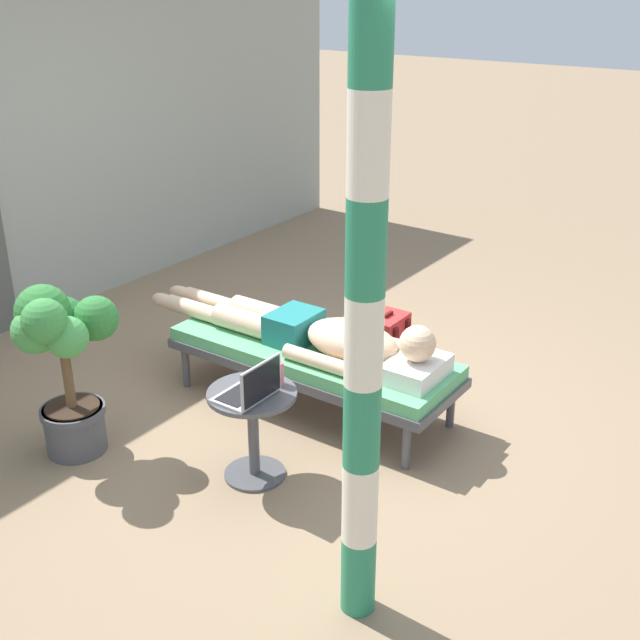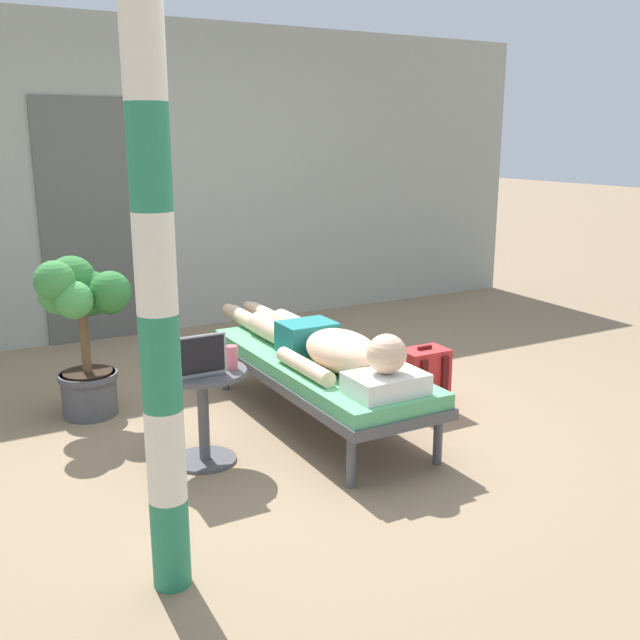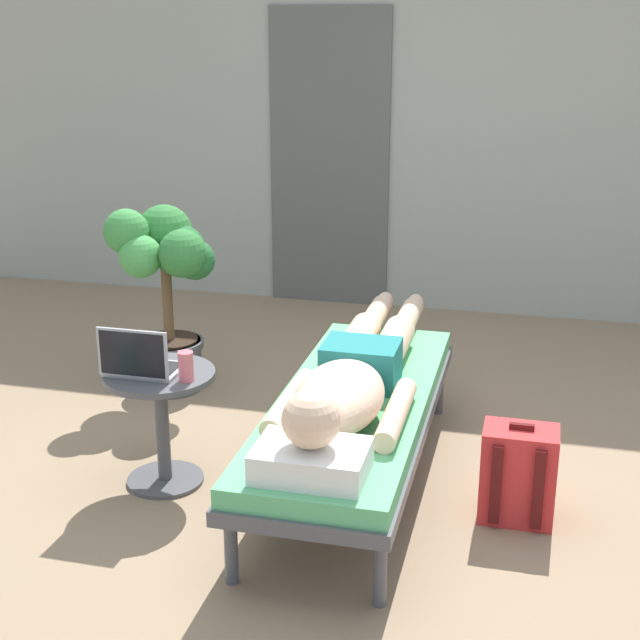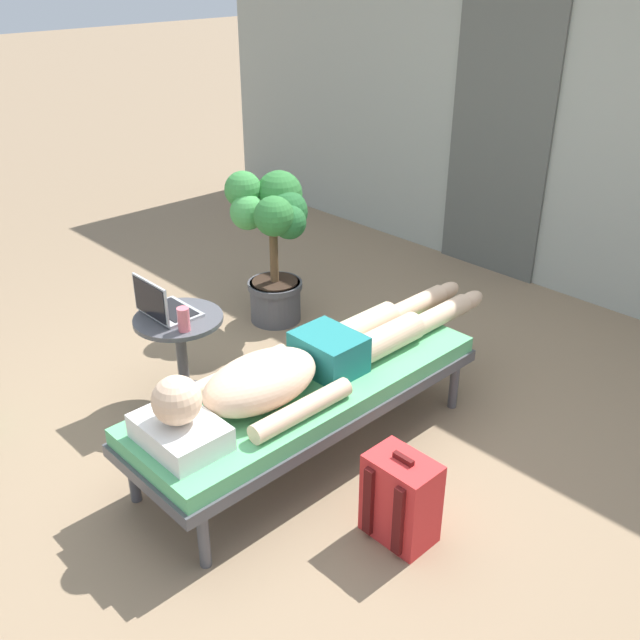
# 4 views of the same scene
# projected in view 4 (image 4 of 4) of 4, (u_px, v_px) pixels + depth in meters

# --- Properties ---
(ground_plane) EXTENTS (40.00, 40.00, 0.00)m
(ground_plane) POSITION_uv_depth(u_px,v_px,m) (280.00, 445.00, 3.71)
(ground_plane) COLOR #8C7256
(house_wall_back) EXTENTS (7.60, 0.20, 2.70)m
(house_wall_back) POSITION_uv_depth(u_px,v_px,m) (610.00, 106.00, 4.73)
(house_wall_back) COLOR #999E93
(house_wall_back) RESTS_ON ground
(house_door_panel) EXTENTS (0.84, 0.03, 2.04)m
(house_door_panel) POSITION_uv_depth(u_px,v_px,m) (499.00, 139.00, 5.28)
(house_door_panel) COLOR #545651
(house_door_panel) RESTS_ON ground
(lounge_chair) EXTENTS (0.65, 1.87, 0.42)m
(lounge_chair) POSITION_uv_depth(u_px,v_px,m) (308.00, 392.00, 3.53)
(lounge_chair) COLOR #4C4C51
(lounge_chair) RESTS_ON ground
(person_reclining) EXTENTS (0.53, 2.17, 0.32)m
(person_reclining) POSITION_uv_depth(u_px,v_px,m) (300.00, 366.00, 3.41)
(person_reclining) COLOR white
(person_reclining) RESTS_ON lounge_chair
(side_table) EXTENTS (0.48, 0.48, 0.52)m
(side_table) POSITION_uv_depth(u_px,v_px,m) (181.00, 344.00, 3.92)
(side_table) COLOR #4C4C51
(side_table) RESTS_ON ground
(laptop) EXTENTS (0.31, 0.24, 0.23)m
(laptop) POSITION_uv_depth(u_px,v_px,m) (163.00, 306.00, 3.83)
(laptop) COLOR #A5A8AD
(laptop) RESTS_ON side_table
(drink_glass) EXTENTS (0.06, 0.06, 0.13)m
(drink_glass) POSITION_uv_depth(u_px,v_px,m) (184.00, 319.00, 3.68)
(drink_glass) COLOR #D86672
(drink_glass) RESTS_ON side_table
(backpack) EXTENTS (0.30, 0.26, 0.42)m
(backpack) POSITION_uv_depth(u_px,v_px,m) (401.00, 499.00, 3.06)
(backpack) COLOR red
(backpack) RESTS_ON ground
(potted_plant) EXTENTS (0.56, 0.50, 1.02)m
(potted_plant) POSITION_uv_depth(u_px,v_px,m) (273.00, 230.00, 4.66)
(potted_plant) COLOR #4C4C51
(potted_plant) RESTS_ON ground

